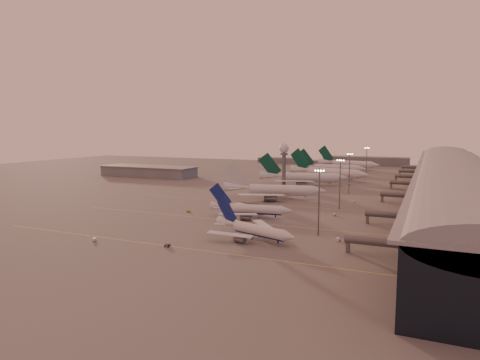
% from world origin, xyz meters
% --- Properties ---
extents(ground, '(700.00, 700.00, 0.00)m').
position_xyz_m(ground, '(0.00, 0.00, 0.00)').
color(ground, '#514F4E').
rests_on(ground, ground).
extents(taxiway_markings, '(180.00, 185.25, 0.02)m').
position_xyz_m(taxiway_markings, '(30.00, 56.00, 0.01)').
color(taxiway_markings, '#F0E254').
rests_on(taxiway_markings, ground).
extents(terminal, '(57.00, 362.00, 23.04)m').
position_xyz_m(terminal, '(107.88, 110.09, 10.52)').
color(terminal, black).
rests_on(terminal, ground).
extents(hangar, '(82.00, 27.00, 8.50)m').
position_xyz_m(hangar, '(-120.00, 140.00, 4.32)').
color(hangar, slate).
rests_on(hangar, ground).
extents(radar_tower, '(6.40, 6.40, 31.10)m').
position_xyz_m(radar_tower, '(5.00, 120.00, 20.95)').
color(radar_tower, '#585B60').
rests_on(radar_tower, ground).
extents(mast_a, '(3.60, 0.56, 25.00)m').
position_xyz_m(mast_a, '(58.00, 0.00, 13.74)').
color(mast_a, '#585B60').
rests_on(mast_a, ground).
extents(mast_b, '(3.60, 0.56, 25.00)m').
position_xyz_m(mast_b, '(55.00, 55.00, 13.74)').
color(mast_b, '#585B60').
rests_on(mast_b, ground).
extents(mast_c, '(3.60, 0.56, 25.00)m').
position_xyz_m(mast_c, '(50.00, 110.00, 13.74)').
color(mast_c, '#585B60').
rests_on(mast_c, ground).
extents(mast_d, '(3.60, 0.56, 25.00)m').
position_xyz_m(mast_d, '(48.00, 200.00, 13.74)').
color(mast_d, '#585B60').
rests_on(mast_d, ground).
extents(distant_horizon, '(165.00, 37.50, 9.00)m').
position_xyz_m(distant_horizon, '(2.62, 325.14, 3.89)').
color(distant_horizon, slate).
rests_on(distant_horizon, ground).
extents(narrowbody_near, '(35.25, 27.65, 14.30)m').
position_xyz_m(narrowbody_near, '(38.31, -14.77, 2.90)').
color(narrowbody_near, silver).
rests_on(narrowbody_near, ground).
extents(narrowbody_mid, '(38.03, 30.16, 14.91)m').
position_xyz_m(narrowbody_mid, '(22.30, 20.42, 3.02)').
color(narrowbody_mid, silver).
rests_on(narrowbody_mid, ground).
extents(widebody_white, '(57.93, 45.95, 20.62)m').
position_xyz_m(widebody_white, '(14.67, 74.13, 3.58)').
color(widebody_white, silver).
rests_on(widebody_white, ground).
extents(greentail_a, '(61.09, 48.73, 22.63)m').
position_xyz_m(greentail_a, '(13.51, 137.66, 4.00)').
color(greentail_a, silver).
rests_on(greentail_a, ground).
extents(greentail_b, '(64.84, 51.73, 24.01)m').
position_xyz_m(greentail_b, '(22.65, 175.20, 4.24)').
color(greentail_b, silver).
rests_on(greentail_b, ground).
extents(greentail_c, '(60.69, 48.92, 22.03)m').
position_xyz_m(greentail_c, '(15.63, 219.82, 3.89)').
color(greentail_c, silver).
rests_on(greentail_c, ground).
extents(greentail_d, '(62.07, 49.53, 22.95)m').
position_xyz_m(greentail_d, '(21.53, 269.69, 4.05)').
color(greentail_d, silver).
rests_on(greentail_d, ground).
extents(gsv_truck_a, '(5.68, 5.17, 2.29)m').
position_xyz_m(gsv_truck_a, '(-11.56, -40.02, 1.17)').
color(gsv_truck_a, silver).
rests_on(gsv_truck_a, ground).
extents(gsv_tug_near, '(2.93, 4.08, 1.06)m').
position_xyz_m(gsv_tug_near, '(15.73, -36.01, 0.55)').
color(gsv_tug_near, '#56585B').
rests_on(gsv_tug_near, ground).
extents(gsv_catering_a, '(6.00, 3.35, 4.67)m').
position_xyz_m(gsv_catering_a, '(66.62, -5.53, 2.34)').
color(gsv_catering_a, silver).
rests_on(gsv_catering_a, ground).
extents(gsv_tug_mid, '(3.64, 3.39, 0.90)m').
position_xyz_m(gsv_tug_mid, '(-8.84, 18.68, 0.46)').
color(gsv_tug_mid, yellow).
rests_on(gsv_tug_mid, ground).
extents(gsv_truck_b, '(6.12, 2.66, 2.40)m').
position_xyz_m(gsv_truck_b, '(56.58, 38.23, 1.23)').
color(gsv_truck_b, silver).
rests_on(gsv_truck_b, ground).
extents(gsv_truck_c, '(4.97, 4.63, 2.02)m').
position_xyz_m(gsv_truck_c, '(-14.90, 60.13, 1.03)').
color(gsv_truck_c, yellow).
rests_on(gsv_truck_c, ground).
extents(gsv_catering_b, '(4.88, 3.29, 3.68)m').
position_xyz_m(gsv_catering_b, '(58.27, 78.91, 1.84)').
color(gsv_catering_b, silver).
rests_on(gsv_catering_b, ground).
extents(gsv_truck_d, '(2.35, 5.51, 2.17)m').
position_xyz_m(gsv_truck_d, '(-14.27, 117.15, 1.11)').
color(gsv_truck_d, silver).
rests_on(gsv_truck_d, ground).
extents(gsv_tug_hangar, '(3.47, 2.13, 0.98)m').
position_xyz_m(gsv_tug_hangar, '(43.26, 150.45, 0.51)').
color(gsv_tug_hangar, silver).
rests_on(gsv_tug_hangar, ground).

